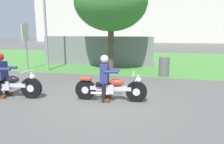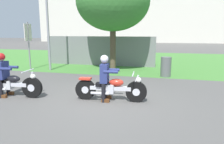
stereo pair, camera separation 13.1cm
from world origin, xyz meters
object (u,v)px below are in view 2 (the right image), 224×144
rider_lead (105,74)px  trash_can (166,67)px  motorcycle_lead (111,88)px  tree_roadside (113,2)px  sign_banner (28,38)px  motorcycle_follow (9,84)px  rider_follow (3,71)px

rider_lead → trash_can: rider_lead is taller
trash_can → motorcycle_lead: bearing=-112.5°
tree_roadside → trash_can: 4.43m
rider_lead → sign_banner: sign_banner is taller
motorcycle_follow → rider_lead: bearing=2.3°
motorcycle_follow → tree_roadside: 6.79m
rider_lead → tree_roadside: (-1.02, 5.23, 2.82)m
motorcycle_lead → rider_lead: size_ratio=1.57×
tree_roadside → sign_banner: 5.00m
motorcycle_lead → rider_follow: (-3.45, -0.39, 0.44)m
tree_roadside → sign_banner: size_ratio=2.00×
motorcycle_lead → sign_banner: size_ratio=0.84×
rider_lead → rider_follow: 3.30m
rider_lead → trash_can: bearing=61.0°
rider_lead → motorcycle_lead: bearing=-0.8°
sign_banner → tree_roadside: bearing=13.2°
trash_can → tree_roadside: bearing=156.5°
rider_lead → tree_roadside: tree_roadside is taller
rider_follow → tree_roadside: size_ratio=0.27×
sign_banner → motorcycle_lead: bearing=-36.2°
motorcycle_follow → trash_can: 6.58m
trash_can → rider_lead: bearing=-114.5°
rider_lead → motorcycle_follow: rider_lead is taller
motorcycle_lead → trash_can: bearing=63.0°
motorcycle_lead → tree_roadside: size_ratio=0.42×
tree_roadside → sign_banner: bearing=-166.8°
motorcycle_follow → tree_roadside: bearing=65.1°
sign_banner → motorcycle_follow: bearing=-62.0°
motorcycle_follow → sign_banner: 5.30m
motorcycle_lead → trash_can: (1.65, 3.98, 0.08)m
motorcycle_lead → tree_roadside: 6.26m
motorcycle_lead → rider_lead: rider_lead is taller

